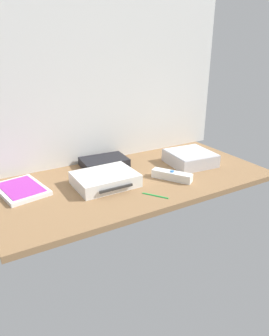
# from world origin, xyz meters

# --- Properties ---
(ground_plane) EXTENTS (1.00, 0.48, 0.02)m
(ground_plane) POSITION_xyz_m (0.00, 0.00, -0.01)
(ground_plane) COLOR #936D47
(ground_plane) RESTS_ON ground
(back_wall) EXTENTS (1.10, 0.01, 0.64)m
(back_wall) POSITION_xyz_m (0.00, 0.25, 0.32)
(back_wall) COLOR silver
(back_wall) RESTS_ON ground
(game_console) EXTENTS (0.21, 0.17, 0.04)m
(game_console) POSITION_xyz_m (-0.12, -0.00, 0.02)
(game_console) COLOR white
(game_console) RESTS_ON ground_plane
(mini_computer) EXTENTS (0.18, 0.18, 0.05)m
(mini_computer) POSITION_xyz_m (0.27, 0.01, 0.03)
(mini_computer) COLOR silver
(mini_computer) RESTS_ON ground_plane
(game_case) EXTENTS (0.17, 0.21, 0.02)m
(game_case) POSITION_xyz_m (-0.38, 0.10, 0.01)
(game_case) COLOR white
(game_case) RESTS_ON ground_plane
(network_router) EXTENTS (0.19, 0.13, 0.03)m
(network_router) POSITION_xyz_m (-0.05, 0.16, 0.02)
(network_router) COLOR black
(network_router) RESTS_ON ground_plane
(remote_wand) EXTENTS (0.11, 0.14, 0.03)m
(remote_wand) POSITION_xyz_m (0.11, -0.08, 0.02)
(remote_wand) COLOR white
(remote_wand) RESTS_ON ground_plane
(stylus_pen) EXTENTS (0.06, 0.08, 0.01)m
(stylus_pen) POSITION_xyz_m (-0.01, -0.16, 0.00)
(stylus_pen) COLOR green
(stylus_pen) RESTS_ON ground_plane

